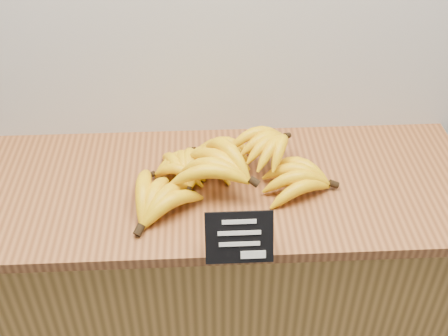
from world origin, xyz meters
TOP-DOWN VIEW (x-y plane):
  - counter at (0.13, 2.75)m, footprint 1.40×0.50m
  - counter_top at (0.13, 2.75)m, footprint 1.38×0.54m
  - chalkboard_sign at (0.16, 2.48)m, footprint 0.16×0.06m
  - banana_pile at (0.10, 2.74)m, footprint 0.62×0.40m

SIDE VIEW (x-z plane):
  - counter at x=0.13m, z-range 0.00..0.90m
  - counter_top at x=0.13m, z-range 0.90..0.93m
  - banana_pile at x=0.10m, z-range 0.91..1.04m
  - chalkboard_sign at x=0.16m, z-range 0.93..1.05m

